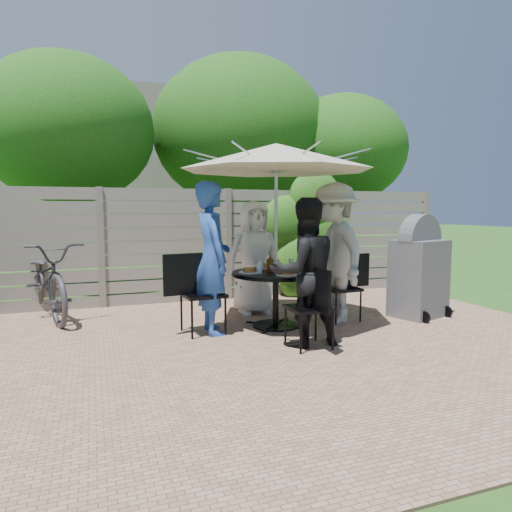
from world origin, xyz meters
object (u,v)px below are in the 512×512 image
object	(u,v)px
person_back	(254,258)
glass_back	(261,264)
chair_front	(309,324)
plate_back	(266,266)
chair_back	(251,295)
chair_left	(202,310)
plate_left	(249,271)
glass_right	(291,264)
patio_table	(276,289)
glass_left	(259,268)
chair_right	(342,301)
plate_right	(301,268)
syrup_jug	(270,265)
umbrella	(276,157)
bbq_grill	(419,271)
person_right	(334,253)
glass_front	(292,268)
person_front	(304,273)
person_left	(212,258)
bicycle	(47,280)
plate_front	(287,274)
coffee_cup	(276,265)

from	to	relation	value
person_back	glass_back	distance (m)	0.58
chair_front	plate_back	xyz separation A→B (m)	(-0.00, 1.33, 0.47)
chair_back	chair_left	size ratio (longest dim) A/B	0.83
chair_back	plate_left	distance (m)	1.14
glass_right	patio_table	bearing A→B (deg)	-157.98
person_back	glass_left	bearing A→B (deg)	-105.52
chair_right	plate_right	distance (m)	0.77
plate_left	chair_left	bearing A→B (deg)	-179.80
patio_table	chair_left	xyz separation A→B (m)	(-0.97, -0.00, -0.21)
glass_left	syrup_jug	xyz separation A→B (m)	(0.20, 0.15, 0.01)
umbrella	glass_left	distance (m)	1.39
plate_back	bbq_grill	distance (m)	2.16
chair_back	plate_left	world-z (taller)	chair_back
patio_table	person_right	xyz separation A→B (m)	(0.83, 0.00, 0.42)
glass_front	plate_left	bearing A→B (deg)	150.84
person_back	plate_right	size ratio (longest dim) A/B	6.32
chair_front	person_right	xyz separation A→B (m)	(0.83, 0.97, 0.66)
chair_back	person_back	bearing A→B (deg)	5.52
chair_right	person_right	xyz separation A→B (m)	(-0.14, -0.00, 0.66)
person_back	person_front	distance (m)	1.66
person_left	glass_front	xyz separation A→B (m)	(0.93, -0.26, -0.13)
glass_right	bbq_grill	bearing A→B (deg)	-8.35
plate_back	glass_back	world-z (taller)	glass_back
plate_back	plate_left	xyz separation A→B (m)	(-0.36, -0.36, 0.00)
person_right	glass_left	xyz separation A→B (m)	(-1.09, -0.11, -0.14)
bicycle	patio_table	bearing A→B (deg)	-45.79
person_back	chair_front	world-z (taller)	person_back
chair_right	chair_front	bearing A→B (deg)	42.69
umbrella	chair_right	bearing A→B (deg)	0.06
plate_back	glass_left	bearing A→B (deg)	-119.16
glass_front	bbq_grill	world-z (taller)	bbq_grill
chair_left	plate_right	world-z (taller)	chair_left
person_left	plate_back	world-z (taller)	person_left
plate_left	patio_table	bearing A→B (deg)	0.02
umbrella	person_right	bearing A→B (deg)	0.02
glass_front	glass_right	world-z (taller)	same
person_front	plate_front	xyz separation A→B (m)	(-0.00, 0.47, -0.07)
person_back	chair_front	bearing A→B (deg)	-89.99
chair_right	patio_table	bearing A→B (deg)	-2.31
coffee_cup	bbq_grill	xyz separation A→B (m)	(1.99, -0.38, -0.13)
bicycle	bbq_grill	world-z (taller)	bbq_grill
person_left	bbq_grill	xyz separation A→B (m)	(2.92, -0.16, -0.27)
plate_front	glass_front	xyz separation A→B (m)	(0.10, 0.10, 0.05)
person_left	plate_right	bearing A→B (deg)	-90.00
glass_right	coffee_cup	xyz separation A→B (m)	(-0.16, 0.12, -0.01)
person_back	syrup_jug	world-z (taller)	person_back
bbq_grill	person_left	bearing A→B (deg)	159.22
glass_right	syrup_jug	distance (m)	0.32
syrup_jug	person_left	bearing A→B (deg)	-176.26
glass_front	glass_right	distance (m)	0.40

